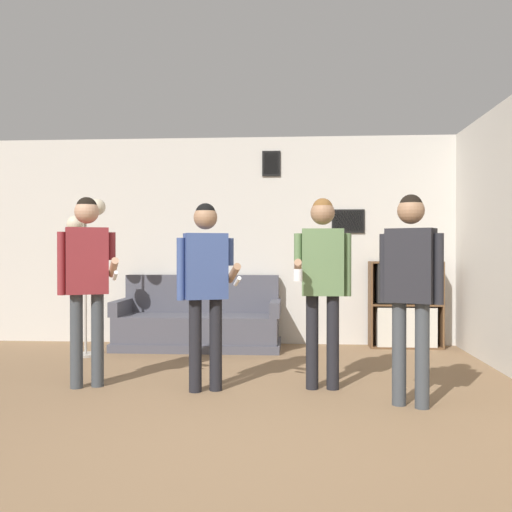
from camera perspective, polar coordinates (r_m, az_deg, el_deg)
ground_plane at (r=3.62m, az=-5.02°, el=-19.07°), size 20.00×20.00×0.00m
wall_back at (r=7.48m, az=-0.17°, el=1.58°), size 7.58×0.08×2.70m
couch at (r=7.21m, az=-5.76°, el=-6.82°), size 2.04×0.80×0.90m
bookshelf at (r=7.41m, az=14.72°, el=-4.73°), size 0.89×0.30×1.08m
floor_lamp at (r=6.85m, az=-16.70°, el=2.26°), size 0.40×0.43×1.82m
person_player_foreground_left at (r=5.28m, az=-16.56°, el=-1.37°), size 0.58×0.40×1.69m
person_player_foreground_center at (r=4.94m, az=-5.07°, el=-2.04°), size 0.57×0.40×1.63m
person_watcher_holding_cup at (r=5.02m, az=6.67°, el=-1.59°), size 0.51×0.42×1.68m
person_spectator_near_bookshelf at (r=4.59m, az=15.21°, el=-2.02°), size 0.45×0.34×1.65m
drinking_cup at (r=7.35m, az=13.36°, el=-0.17°), size 0.09×0.09×0.09m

